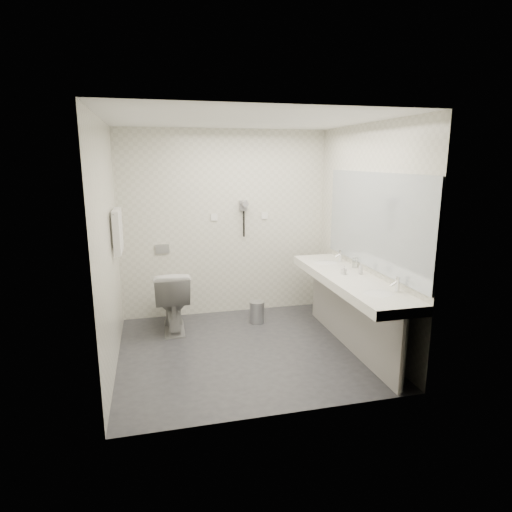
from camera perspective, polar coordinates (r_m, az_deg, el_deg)
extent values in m
plane|color=#2E2E34|center=(4.98, -1.30, -12.35)|extent=(2.80, 2.80, 0.00)
plane|color=white|center=(4.52, -1.46, 17.69)|extent=(2.80, 2.80, 0.00)
plane|color=silver|center=(5.85, -4.12, 4.25)|extent=(2.80, 0.00, 2.80)
plane|color=silver|center=(3.36, 3.40, -2.10)|extent=(2.80, 0.00, 2.80)
plane|color=silver|center=(4.51, -19.04, 1.04)|extent=(0.00, 2.60, 2.60)
plane|color=silver|center=(5.07, 14.28, 2.58)|extent=(0.00, 2.60, 2.60)
cube|color=white|center=(4.87, 12.23, -3.15)|extent=(0.55, 2.20, 0.10)
cube|color=#989490|center=(5.01, 12.26, -7.81)|extent=(0.03, 2.15, 0.75)
cylinder|color=silver|center=(4.20, 18.95, -12.41)|extent=(0.06, 0.06, 0.75)
cylinder|color=silver|center=(5.92, 8.14, -4.42)|extent=(0.06, 0.06, 0.75)
cube|color=#B2BCC6|center=(4.86, 15.35, 4.48)|extent=(0.02, 2.20, 1.05)
ellipsoid|color=white|center=(4.31, 16.00, -4.96)|extent=(0.40, 0.31, 0.05)
ellipsoid|color=white|center=(5.43, 9.27, -1.00)|extent=(0.40, 0.31, 0.05)
cylinder|color=silver|center=(4.39, 18.29, -3.59)|extent=(0.04, 0.04, 0.15)
cylinder|color=silver|center=(5.49, 11.18, 0.04)|extent=(0.04, 0.04, 0.15)
imported|color=beige|center=(4.89, 11.59, -1.85)|extent=(0.06, 0.06, 0.10)
imported|color=beige|center=(4.94, 13.74, -1.62)|extent=(0.06, 0.06, 0.13)
cylinder|color=silver|center=(5.22, 13.00, -0.89)|extent=(0.07, 0.07, 0.12)
imported|color=white|center=(5.50, -11.05, -5.72)|extent=(0.45, 0.78, 0.78)
cube|color=#B2B5BA|center=(5.81, -12.35, 0.92)|extent=(0.18, 0.02, 0.12)
cylinder|color=#B2B5BA|center=(5.69, 0.12, -7.54)|extent=(0.25, 0.25, 0.27)
cylinder|color=#B2B5BA|center=(5.64, 0.12, -6.16)|extent=(0.20, 0.20, 0.02)
cylinder|color=silver|center=(5.00, -18.18, 5.68)|extent=(0.02, 0.62, 0.02)
cube|color=silver|center=(4.89, -18.00, 2.94)|extent=(0.07, 0.24, 0.48)
cube|color=silver|center=(5.17, -17.79, 3.45)|extent=(0.07, 0.24, 0.48)
cube|color=gray|center=(5.83, -1.67, 6.73)|extent=(0.10, 0.04, 0.14)
cylinder|color=gray|center=(5.76, -1.53, 6.96)|extent=(0.08, 0.14, 0.08)
cylinder|color=black|center=(5.85, -1.63, 4.28)|extent=(0.02, 0.02, 0.35)
cube|color=white|center=(5.80, -5.58, 5.15)|extent=(0.09, 0.02, 0.09)
cube|color=white|center=(5.94, 1.14, 5.38)|extent=(0.09, 0.02, 0.09)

